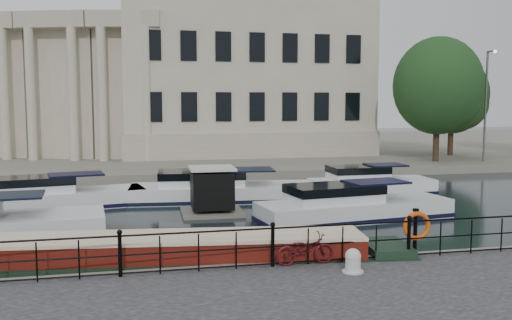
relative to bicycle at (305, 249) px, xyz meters
The scene contains 11 objects.
ground_plane 2.63m from the bicycle, 112.00° to the left, with size 160.00×160.00×0.00m, color black.
far_bank 41.28m from the bicycle, 91.27° to the left, with size 120.00×42.00×0.55m, color #6B665B.
railing 0.94m from the bicycle, behind, with size 24.14×0.14×1.22m.
civic_building 37.51m from the bicycle, 92.96° to the left, with size 53.55×31.84×16.85m.
bicycle is the anchor object (origin of this frame).
mooring_bollard 1.39m from the bicycle, 43.34° to the right, with size 0.56×0.56×0.63m.
life_ring_post 3.39m from the bicycle, ahead, with size 0.85×0.21×1.38m.
narrowboat 4.42m from the bicycle, 158.95° to the left, with size 15.30×3.89×1.56m.
harbour_hut 10.23m from the bicycle, 96.02° to the left, with size 2.75×2.32×2.17m.
cabin_cruisers 11.10m from the bicycle, 100.36° to the left, with size 26.55×9.61×1.99m.
trees 33.94m from the bicycle, 47.62° to the left, with size 18.22×10.21×9.12m.
Camera 1 is at (-3.75, -16.78, 5.01)m, focal length 40.00 mm.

